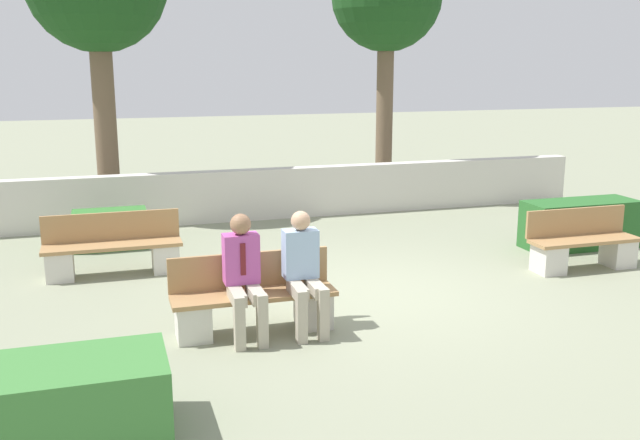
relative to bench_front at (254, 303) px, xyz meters
The scene contains 10 objects.
ground_plane 1.89m from the bench_front, 26.22° to the left, with size 60.00×60.00×0.00m, color gray.
perimeter_wall 5.83m from the bench_front, 73.34° to the left, with size 12.39×0.30×0.95m.
bench_front is the anchor object (origin of this frame).
bench_left_side 5.11m from the bench_front, 11.22° to the left, with size 1.63×0.48×0.85m.
bench_right_side 3.03m from the bench_front, 118.28° to the left, with size 1.88×0.48×0.85m.
person_seated_man 0.46m from the bench_front, 133.97° to the right, with size 0.38×0.63×1.35m.
person_seated_woman 0.69m from the bench_front, 14.52° to the right, with size 0.38×0.63×1.33m.
hedge_block_near_left 4.47m from the bench_front, 108.84° to the left, with size 1.15×0.68×0.59m.
hedge_block_near_right 6.09m from the bench_front, 19.57° to the left, with size 1.84×0.69×0.75m.
hedge_block_mid_left 2.69m from the bench_front, 136.38° to the right, with size 1.70×0.88×0.65m.
Camera 1 is at (-3.16, -8.16, 2.94)m, focal length 40.00 mm.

